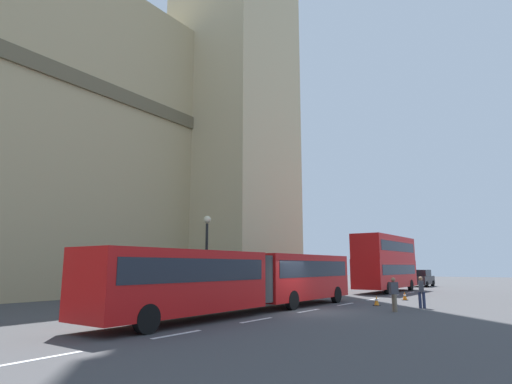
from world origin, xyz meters
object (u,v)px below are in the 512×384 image
object	(u,v)px
sedan_lead	(422,278)
pedestrian_by_kerb	(421,291)
double_decker_bus	(386,261)
traffic_cone_west	(377,301)
pedestrian_near_cones	(394,293)
traffic_cone_middle	(405,296)
articulated_bus	(250,276)
street_lamp	(207,253)

from	to	relation	value
sedan_lead	pedestrian_by_kerb	distance (m)	26.38
double_decker_bus	sedan_lead	size ratio (longest dim) A/B	2.34
double_decker_bus	sedan_lead	world-z (taller)	double_decker_bus
traffic_cone_west	pedestrian_near_cones	world-z (taller)	pedestrian_near_cones
pedestrian_by_kerb	traffic_cone_middle	bearing A→B (deg)	25.40
sedan_lead	traffic_cone_west	size ratio (longest dim) A/B	7.59
sedan_lead	pedestrian_near_cones	xyz separation A→B (m)	(-28.23, -5.79, -0.00)
traffic_cone_middle	double_decker_bus	bearing A→B (deg)	25.26
double_decker_bus	pedestrian_by_kerb	xyz separation A→B (m)	(-13.52, -6.39, -1.80)
traffic_cone_west	traffic_cone_middle	distance (m)	4.95
traffic_cone_west	traffic_cone_middle	size ratio (longest dim) A/B	1.00
articulated_bus	street_lamp	world-z (taller)	street_lamp
sedan_lead	pedestrian_by_kerb	world-z (taller)	sedan_lead
articulated_bus	pedestrian_near_cones	distance (m)	7.31
sedan_lead	street_lamp	size ratio (longest dim) A/B	0.83
articulated_bus	sedan_lead	size ratio (longest dim) A/B	4.16
double_decker_bus	sedan_lead	bearing A→B (deg)	0.27
traffic_cone_west	pedestrian_by_kerb	distance (m)	2.64
articulated_bus	sedan_lead	world-z (taller)	articulated_bus
sedan_lead	traffic_cone_middle	size ratio (longest dim) A/B	7.59
traffic_cone_middle	street_lamp	distance (m)	13.73
sedan_lead	pedestrian_near_cones	bearing A→B (deg)	-168.41
double_decker_bus	articulated_bus	bearing A→B (deg)	-179.99
articulated_bus	sedan_lead	distance (m)	32.70
double_decker_bus	pedestrian_near_cones	world-z (taller)	double_decker_bus
sedan_lead	pedestrian_near_cones	size ratio (longest dim) A/B	2.60
articulated_bus	traffic_cone_middle	bearing A→B (deg)	-18.24
articulated_bus	traffic_cone_middle	xyz separation A→B (m)	(12.14, -4.00, -1.46)
street_lamp	traffic_cone_middle	bearing A→B (deg)	-39.24
sedan_lead	street_lamp	bearing A→B (deg)	171.83
double_decker_bus	traffic_cone_middle	distance (m)	9.69
sedan_lead	street_lamp	xyz separation A→B (m)	(-30.97, 4.45, 2.14)
double_decker_bus	traffic_cone_west	size ratio (longest dim) A/B	17.75
articulated_bus	double_decker_bus	distance (m)	20.65
articulated_bus	traffic_cone_west	world-z (taller)	articulated_bus
double_decker_bus	traffic_cone_west	distance (m)	14.18
articulated_bus	traffic_cone_middle	distance (m)	12.87
traffic_cone_west	street_lamp	distance (m)	10.35
articulated_bus	pedestrian_by_kerb	distance (m)	9.60
double_decker_bus	traffic_cone_middle	xyz separation A→B (m)	(-8.49, -4.00, -2.43)
pedestrian_by_kerb	double_decker_bus	bearing A→B (deg)	25.31
traffic_cone_middle	pedestrian_near_cones	distance (m)	7.90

